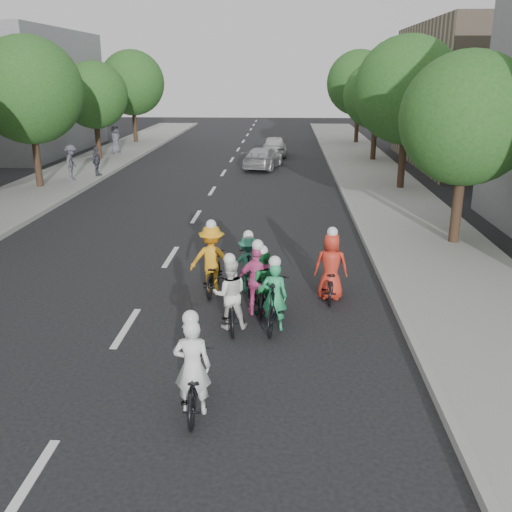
# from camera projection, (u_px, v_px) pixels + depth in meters

# --- Properties ---
(ground) EXTENTS (120.00, 120.00, 0.00)m
(ground) POSITION_uv_depth(u_px,v_px,m) (126.00, 328.00, 12.40)
(ground) COLOR black
(ground) RESTS_ON ground
(curb_left) EXTENTS (0.18, 80.00, 0.18)m
(curb_left) POSITION_uv_depth(u_px,v_px,m) (42.00, 213.00, 22.17)
(curb_left) COLOR #999993
(curb_left) RESTS_ON ground
(sidewalk_right) EXTENTS (4.00, 80.00, 0.15)m
(sidewalk_right) POSITION_uv_depth(u_px,v_px,m) (406.00, 217.00, 21.48)
(sidewalk_right) COLOR gray
(sidewalk_right) RESTS_ON ground
(curb_right) EXTENTS (0.18, 80.00, 0.18)m
(curb_right) POSITION_uv_depth(u_px,v_px,m) (354.00, 216.00, 21.58)
(curb_right) COLOR #999993
(curb_right) RESTS_ON ground
(bldg_sw) EXTENTS (10.00, 14.00, 8.00)m
(bldg_sw) POSITION_uv_depth(u_px,v_px,m) (0.00, 92.00, 38.56)
(bldg_sw) COLOR slate
(bldg_sw) RESTS_ON ground
(bldg_se) EXTENTS (10.00, 14.00, 8.00)m
(bldg_se) POSITION_uv_depth(u_px,v_px,m) (503.00, 95.00, 33.18)
(bldg_se) COLOR gray
(bldg_se) RESTS_ON ground
(tree_l_3) EXTENTS (4.80, 4.80, 6.93)m
(tree_l_3) POSITION_uv_depth(u_px,v_px,m) (29.00, 90.00, 25.66)
(tree_l_3) COLOR black
(tree_l_3) RESTS_ON ground
(tree_l_4) EXTENTS (4.00, 4.00, 5.97)m
(tree_l_4) POSITION_uv_depth(u_px,v_px,m) (94.00, 95.00, 34.38)
(tree_l_4) COLOR black
(tree_l_4) RESTS_ON ground
(tree_l_5) EXTENTS (4.80, 4.80, 6.93)m
(tree_l_5) POSITION_uv_depth(u_px,v_px,m) (132.00, 83.00, 42.76)
(tree_l_5) COLOR black
(tree_l_5) RESTS_ON ground
(tree_r_0) EXTENTS (4.00, 4.00, 5.97)m
(tree_r_0) POSITION_uv_depth(u_px,v_px,m) (467.00, 119.00, 17.02)
(tree_r_0) COLOR black
(tree_r_0) RESTS_ON ground
(tree_r_1) EXTENTS (4.80, 4.80, 6.93)m
(tree_r_1) POSITION_uv_depth(u_px,v_px,m) (408.00, 90.00, 25.40)
(tree_r_1) COLOR black
(tree_r_1) RESTS_ON ground
(tree_r_2) EXTENTS (4.00, 4.00, 5.97)m
(tree_r_2) POSITION_uv_depth(u_px,v_px,m) (377.00, 95.00, 34.12)
(tree_r_2) COLOR black
(tree_r_2) RESTS_ON ground
(tree_r_3) EXTENTS (4.80, 4.80, 6.93)m
(tree_r_3) POSITION_uv_depth(u_px,v_px,m) (359.00, 83.00, 42.50)
(tree_r_3) COLOR black
(tree_r_3) RESTS_ON ground
(cyclist_0) EXTENTS (0.69, 1.74, 1.80)m
(cyclist_0) POSITION_uv_depth(u_px,v_px,m) (194.00, 378.00, 9.23)
(cyclist_0) COLOR black
(cyclist_0) RESTS_ON ground
(cyclist_1) EXTENTS (0.73, 1.59, 1.64)m
(cyclist_1) POSITION_uv_depth(u_px,v_px,m) (262.00, 287.00, 13.03)
(cyclist_1) COLOR black
(cyclist_1) RESTS_ON ground
(cyclist_2) EXTENTS (1.15, 1.84, 1.89)m
(cyclist_2) POSITION_uv_depth(u_px,v_px,m) (212.00, 265.00, 14.25)
(cyclist_2) COLOR black
(cyclist_2) RESTS_ON ground
(cyclist_3) EXTENTS (1.00, 1.54, 1.78)m
(cyclist_3) POSITION_uv_depth(u_px,v_px,m) (258.00, 286.00, 12.97)
(cyclist_3) COLOR black
(cyclist_3) RESTS_ON ground
(cyclist_4) EXTENTS (0.85, 1.84, 1.81)m
(cyclist_4) POSITION_uv_depth(u_px,v_px,m) (330.00, 273.00, 13.89)
(cyclist_4) COLOR black
(cyclist_4) RESTS_ON ground
(cyclist_5) EXTENTS (0.74, 1.89, 1.66)m
(cyclist_5) POSITION_uv_depth(u_px,v_px,m) (274.00, 301.00, 12.24)
(cyclist_5) COLOR black
(cyclist_5) RESTS_ON ground
(cyclist_6) EXTENTS (0.86, 1.89, 1.69)m
(cyclist_6) POSITION_uv_depth(u_px,v_px,m) (230.00, 300.00, 12.32)
(cyclist_6) COLOR black
(cyclist_6) RESTS_ON ground
(cyclist_7) EXTENTS (0.97, 1.73, 1.60)m
(cyclist_7) POSITION_uv_depth(u_px,v_px,m) (248.00, 267.00, 14.33)
(cyclist_7) COLOR black
(cyclist_7) RESTS_ON ground
(follow_car_lead) EXTENTS (2.48, 4.40, 1.20)m
(follow_car_lead) POSITION_uv_depth(u_px,v_px,m) (263.00, 158.00, 32.70)
(follow_car_lead) COLOR #B5B5BA
(follow_car_lead) RESTS_ON ground
(follow_car_trail) EXTENTS (1.63, 3.94, 1.33)m
(follow_car_trail) POSITION_uv_depth(u_px,v_px,m) (274.00, 146.00, 37.53)
(follow_car_trail) COLOR silver
(follow_car_trail) RESTS_ON ground
(spectator_0) EXTENTS (0.81, 1.23, 1.77)m
(spectator_0) POSITION_uv_depth(u_px,v_px,m) (72.00, 163.00, 28.05)
(spectator_0) COLOR #545260
(spectator_0) RESTS_ON sidewalk_left
(spectator_1) EXTENTS (0.43, 0.91, 1.51)m
(spectator_1) POSITION_uv_depth(u_px,v_px,m) (97.00, 161.00, 29.45)
(spectator_1) COLOR #474652
(spectator_1) RESTS_ON sidewalk_left
(spectator_2) EXTENTS (0.70, 0.97, 1.85)m
(spectator_2) POSITION_uv_depth(u_px,v_px,m) (115.00, 139.00, 37.63)
(spectator_2) COLOR #565462
(spectator_2) RESTS_ON sidewalk_left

